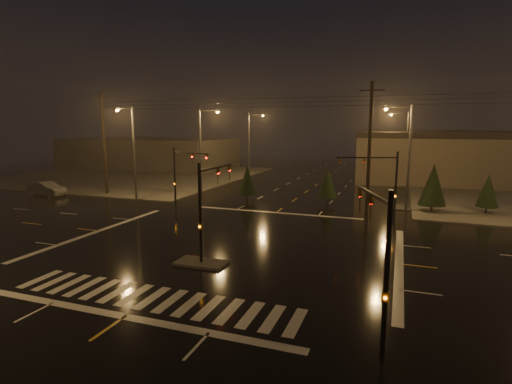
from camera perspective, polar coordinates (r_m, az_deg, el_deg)
ground at (r=27.58m, az=-3.93°, el=-7.59°), size 140.00×140.00×0.00m
sidewalk_nw at (r=68.17m, az=-16.96°, el=2.30°), size 36.00×36.00×0.12m
median_island at (r=24.13m, az=-7.82°, el=-9.99°), size 3.00×1.60×0.15m
crosswalk at (r=20.19m, az=-14.62°, el=-14.42°), size 15.00×2.60×0.01m
stop_bar_near at (r=18.74m, az=-18.21°, el=-16.55°), size 16.00×0.50×0.01m
stop_bar_far at (r=37.57m, az=2.86°, el=-2.96°), size 16.00×0.50×0.01m
commercial_block at (r=80.53m, az=-14.80°, el=5.39°), size 30.00×18.00×5.60m
signal_mast_median at (r=23.99m, az=-6.99°, el=-1.00°), size 0.25×4.59×6.00m
signal_mast_ne at (r=34.52m, az=17.74°, el=1.88°), size 4.84×1.86×6.00m
signal_mast_nw at (r=39.98m, az=-10.61°, el=3.15°), size 4.84×1.86×6.00m
signal_mast_se at (r=15.00m, az=17.33°, el=-7.90°), size 1.55×3.87×6.00m
streetlight_1 at (r=47.50m, az=-7.63°, el=6.63°), size 2.77×0.32×10.00m
streetlight_2 at (r=62.12m, az=-0.76°, el=7.36°), size 2.77×0.32×10.00m
streetlight_3 at (r=40.16m, az=20.64°, el=5.61°), size 2.77×0.32×10.00m
streetlight_4 at (r=60.14m, az=20.48°, el=6.70°), size 2.77×0.32×10.00m
streetlight_5 at (r=44.31m, az=-17.31°, el=6.09°), size 0.32×2.77×10.00m
utility_pole_0 at (r=50.25m, az=-20.88°, el=6.63°), size 2.20×0.32×12.00m
utility_pole_1 at (r=38.24m, az=15.90°, el=6.19°), size 2.20×0.32×12.00m
conifer_0 at (r=40.77m, az=23.97°, el=0.97°), size 2.48×2.48×4.58m
conifer_1 at (r=42.19m, az=30.21°, el=0.17°), size 1.93×1.93×3.72m
conifer_3 at (r=43.27m, az=-1.27°, el=1.74°), size 2.01×2.01×3.83m
conifer_4 at (r=41.92m, az=10.15°, el=1.33°), size 1.99×1.99×3.81m
car_crossing at (r=52.57m, az=-27.74°, el=0.43°), size 5.12×2.22×1.64m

